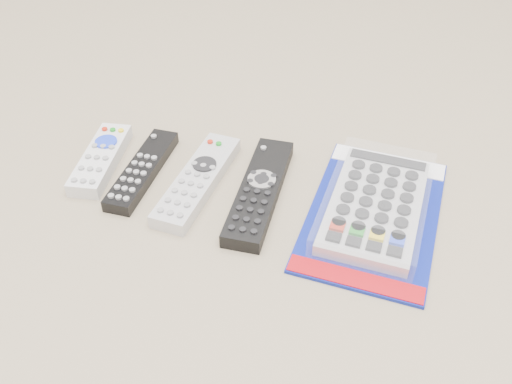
% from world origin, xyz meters
% --- Properties ---
extents(remote_small_grey, '(0.05, 0.16, 0.02)m').
position_xyz_m(remote_small_grey, '(-0.20, 0.02, 0.01)').
color(remote_small_grey, silver).
rests_on(remote_small_grey, ground).
extents(remote_slim_black, '(0.06, 0.19, 0.02)m').
position_xyz_m(remote_slim_black, '(-0.13, 0.01, 0.01)').
color(remote_slim_black, black).
rests_on(remote_slim_black, ground).
extents(remote_silver_dvd, '(0.09, 0.21, 0.02)m').
position_xyz_m(remote_silver_dvd, '(-0.05, -0.00, 0.01)').
color(remote_silver_dvd, '#BBBBC0').
rests_on(remote_silver_dvd, ground).
extents(remote_large_black, '(0.07, 0.23, 0.02)m').
position_xyz_m(remote_large_black, '(0.05, -0.01, 0.01)').
color(remote_large_black, black).
rests_on(remote_large_black, ground).
extents(jumbo_remote_packaged, '(0.22, 0.31, 0.04)m').
position_xyz_m(jumbo_remote_packaged, '(0.21, -0.02, 0.02)').
color(jumbo_remote_packaged, navy).
rests_on(jumbo_remote_packaged, ground).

